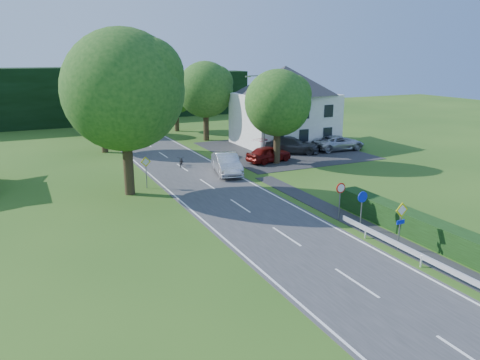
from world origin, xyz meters
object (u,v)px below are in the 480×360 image
moving_car (227,164)px  motorcycle (181,161)px  streetlight (263,113)px  parked_car_red (269,154)px  parasol (261,147)px  parked_car_silver_a (279,145)px  parked_car_silver_b (339,143)px  parked_car_grey (291,145)px

moving_car → motorcycle: (-2.58, 4.31, -0.42)m
streetlight → moving_car: streetlight is taller
parked_car_red → parasol: parasol is taller
moving_car → parasol: (5.92, 5.04, 0.06)m
moving_car → parked_car_silver_a: size_ratio=1.30×
parasol → motorcycle: bearing=-175.1°
motorcycle → parked_car_silver_a: (11.29, 1.99, 0.22)m
moving_car → motorcycle: bearing=133.5°
parked_car_silver_b → parasol: 8.81m
parked_car_silver_a → parked_car_grey: bearing=-149.9°
parked_car_red → parked_car_silver_b: size_ratio=0.82×
moving_car → parked_car_grey: size_ratio=0.93×
parked_car_grey → motorcycle: bearing=123.6°
parked_car_grey → parked_car_silver_b: (5.26, -0.85, -0.05)m
motorcycle → parked_car_silver_b: bearing=24.0°
parked_car_grey → parasol: 3.51m
streetlight → moving_car: bearing=-145.6°
motorcycle → parked_car_grey: size_ratio=0.30×
parked_car_red → parasol: (0.57, 2.66, 0.15)m
parked_car_grey → parked_car_red: bearing=153.1°
parked_car_silver_a → moving_car: bearing=127.0°
parked_car_grey → parked_car_silver_a: bearing=59.2°
streetlight → parasol: bearing=67.6°
moving_car → parked_car_grey: bearing=40.5°
streetlight → parasol: 3.81m
streetlight → moving_car: size_ratio=1.53×
parked_car_silver_a → parasol: 3.07m
parked_car_silver_b → parasol: bearing=88.4°
moving_car → parked_car_silver_b: (14.69, 4.15, -0.09)m
parked_car_red → parked_car_grey: bearing=-69.8°
motorcycle → parked_car_silver_b: 17.27m
parked_car_grey → parked_car_silver_b: parked_car_grey is taller
streetlight → motorcycle: size_ratio=4.75×
parked_car_red → parked_car_silver_a: 5.17m
parked_car_silver_a → parked_car_grey: size_ratio=0.71×
moving_car → streetlight: bearing=47.0°
streetlight → parked_car_silver_b: (9.32, 0.48, -3.66)m
streetlight → parasol: size_ratio=3.93×
motorcycle → parked_car_red: parked_car_red is taller
parked_car_red → parked_car_silver_a: size_ratio=1.13×
streetlight → parked_car_red: size_ratio=1.77×
parked_car_silver_b → parasol: parasol is taller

